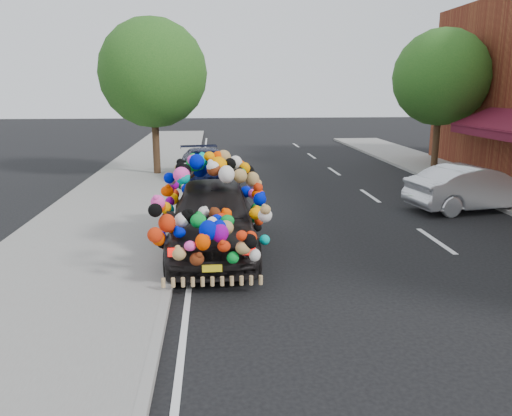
{
  "coord_description": "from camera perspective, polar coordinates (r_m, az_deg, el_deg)",
  "views": [
    {
      "loc": [
        -1.52,
        -10.71,
        3.46
      ],
      "look_at": [
        -0.6,
        0.08,
        0.85
      ],
      "focal_mm": 35.0,
      "sensor_mm": 36.0,
      "label": 1
    }
  ],
  "objects": [
    {
      "name": "ground",
      "position": [
        11.35,
        3.04,
        -4.22
      ],
      "size": [
        100.0,
        100.0,
        0.0
      ],
      "primitive_type": "plane",
      "color": "black",
      "rests_on": "ground"
    },
    {
      "name": "sidewalk",
      "position": [
        11.57,
        -18.62,
        -4.27
      ],
      "size": [
        4.0,
        60.0,
        0.12
      ],
      "primitive_type": "cube",
      "color": "gray",
      "rests_on": "ground"
    },
    {
      "name": "kerb",
      "position": [
        11.26,
        -8.92,
        -4.17
      ],
      "size": [
        0.15,
        60.0,
        0.13
      ],
      "primitive_type": "cube",
      "color": "gray",
      "rests_on": "ground"
    },
    {
      "name": "lane_markings",
      "position": [
        12.36,
        19.85,
        -3.52
      ],
      "size": [
        6.0,
        50.0,
        0.01
      ],
      "primitive_type": null,
      "color": "silver",
      "rests_on": "ground"
    },
    {
      "name": "tree_near_sidewalk",
      "position": [
        20.34,
        -11.72,
        14.85
      ],
      "size": [
        4.2,
        4.2,
        6.13
      ],
      "color": "#332114",
      "rests_on": "ground"
    },
    {
      "name": "tree_far_b",
      "position": [
        22.79,
        20.42,
        13.8
      ],
      "size": [
        4.0,
        4.0,
        5.9
      ],
      "color": "#332114",
      "rests_on": "ground"
    },
    {
      "name": "plush_art_car",
      "position": [
        10.59,
        -5.0,
        0.81
      ],
      "size": [
        2.24,
        4.79,
        2.21
      ],
      "rotation": [
        0.0,
        0.0,
        -0.01
      ],
      "color": "black",
      "rests_on": "ground"
    },
    {
      "name": "navy_sedan",
      "position": [
        18.69,
        -5.71,
        4.74
      ],
      "size": [
        2.42,
        4.53,
        1.25
      ],
      "primitive_type": "imported",
      "rotation": [
        0.0,
        0.0,
        0.16
      ],
      "color": "black",
      "rests_on": "ground"
    },
    {
      "name": "silver_hatchback",
      "position": [
        15.76,
        23.77,
        2.12
      ],
      "size": [
        4.15,
        2.06,
        1.31
      ],
      "primitive_type": "imported",
      "rotation": [
        0.0,
        0.0,
        1.75
      ],
      "color": "silver",
      "rests_on": "ground"
    }
  ]
}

